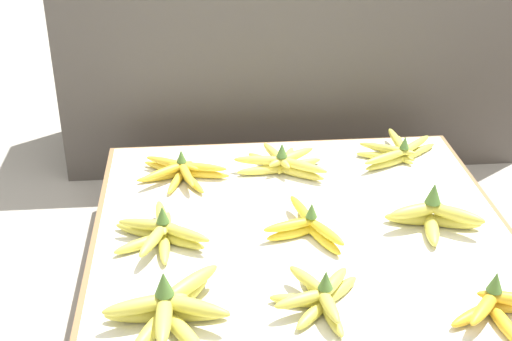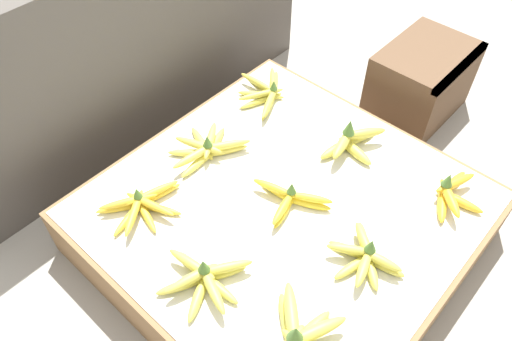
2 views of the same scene
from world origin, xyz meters
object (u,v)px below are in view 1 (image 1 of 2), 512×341
(banana_bunch_front_left, at_px, (171,309))
(banana_bunch_middle_left, at_px, (160,233))
(banana_bunch_back_left, at_px, (181,172))
(banana_bunch_front_midleft, at_px, (319,296))
(banana_bunch_back_midleft, at_px, (283,163))
(banana_bunch_middle_midright, at_px, (434,216))
(banana_bunch_back_midright, at_px, (397,151))
(banana_bunch_front_midright, at_px, (499,307))
(banana_bunch_middle_midleft, at_px, (307,225))

(banana_bunch_front_left, relative_size, banana_bunch_middle_left, 1.07)
(banana_bunch_middle_left, relative_size, banana_bunch_back_left, 0.94)
(banana_bunch_front_midleft, xyz_separation_m, banana_bunch_middle_left, (-0.32, 0.26, 0.00))
(banana_bunch_back_left, distance_m, banana_bunch_back_midleft, 0.28)
(banana_bunch_middle_midright, xyz_separation_m, banana_bunch_back_midright, (0.01, 0.36, -0.01))
(banana_bunch_front_midright, bearing_deg, banana_bunch_back_midleft, 118.13)
(banana_bunch_front_left, xyz_separation_m, banana_bunch_front_midleft, (0.29, 0.02, -0.01))
(banana_bunch_front_left, distance_m, banana_bunch_middle_midright, 0.67)
(banana_bunch_middle_midright, distance_m, banana_bunch_back_midright, 0.37)
(banana_bunch_middle_left, bearing_deg, banana_bunch_front_midright, -26.08)
(banana_bunch_front_midright, distance_m, banana_bunch_middle_midright, 0.33)
(banana_bunch_middle_midleft, bearing_deg, banana_bunch_back_midleft, 93.32)
(banana_bunch_back_left, bearing_deg, banana_bunch_middle_left, -98.39)
(banana_bunch_back_left, bearing_deg, banana_bunch_front_midright, -45.18)
(banana_bunch_front_left, bearing_deg, banana_bunch_back_midright, 46.43)
(banana_bunch_middle_midleft, bearing_deg, banana_bunch_back_left, 134.66)
(banana_bunch_back_left, distance_m, banana_bunch_back_midright, 0.61)
(banana_bunch_middle_midright, bearing_deg, banana_bunch_front_left, -154.82)
(banana_bunch_front_midright, distance_m, banana_bunch_back_midleft, 0.74)
(banana_bunch_back_midright, bearing_deg, banana_bunch_middle_left, -150.47)
(banana_bunch_front_midleft, bearing_deg, banana_bunch_front_left, -175.69)
(banana_bunch_middle_midleft, height_order, banana_bunch_back_left, banana_bunch_middle_midleft)
(banana_bunch_middle_midright, relative_size, banana_bunch_back_midright, 0.91)
(banana_bunch_front_left, distance_m, banana_bunch_middle_left, 0.28)
(banana_bunch_middle_midleft, height_order, banana_bunch_middle_midright, banana_bunch_middle_midright)
(banana_bunch_back_left, bearing_deg, banana_bunch_front_midleft, -63.47)
(banana_bunch_front_midleft, distance_m, banana_bunch_back_midright, 0.71)
(banana_bunch_front_midright, xyz_separation_m, banana_bunch_back_left, (-0.62, 0.63, -0.01))
(banana_bunch_front_left, bearing_deg, banana_bunch_back_midleft, 64.37)
(banana_bunch_front_midleft, relative_size, banana_bunch_front_midright, 0.95)
(banana_bunch_front_midright, bearing_deg, banana_bunch_front_midleft, 169.13)
(banana_bunch_middle_midleft, bearing_deg, banana_bunch_front_midright, -45.04)
(banana_bunch_front_left, height_order, banana_bunch_front_midright, banana_bunch_front_left)
(banana_bunch_front_midleft, bearing_deg, banana_bunch_middle_midright, 39.96)
(banana_bunch_front_midright, relative_size, banana_bunch_back_midright, 0.89)
(banana_bunch_back_midright, bearing_deg, banana_bunch_middle_midleft, -130.32)
(banana_bunch_middle_midleft, distance_m, banana_bunch_middle_midright, 0.30)
(banana_bunch_front_left, distance_m, banana_bunch_front_midright, 0.64)
(banana_bunch_middle_midright, bearing_deg, banana_bunch_back_midleft, 135.10)
(banana_bunch_back_left, bearing_deg, banana_bunch_middle_midleft, -45.34)
(banana_bunch_back_midleft, bearing_deg, banana_bunch_front_midleft, -89.62)
(banana_bunch_front_left, height_order, banana_bunch_back_left, banana_bunch_front_left)
(banana_bunch_back_left, xyz_separation_m, banana_bunch_back_midleft, (0.28, 0.02, 0.00))
(banana_bunch_back_midleft, distance_m, banana_bunch_back_midright, 0.33)
(banana_bunch_back_left, xyz_separation_m, banana_bunch_back_midright, (0.61, 0.07, 0.00))
(banana_bunch_front_midleft, bearing_deg, banana_bunch_front_midright, -10.87)
(banana_bunch_front_left, height_order, banana_bunch_middle_midright, same)
(banana_bunch_front_midright, xyz_separation_m, banana_bunch_back_midright, (-0.02, 0.70, -0.01))
(banana_bunch_front_midright, distance_m, banana_bunch_back_midright, 0.70)
(banana_bunch_front_left, height_order, banana_bunch_back_midright, banana_bunch_front_left)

